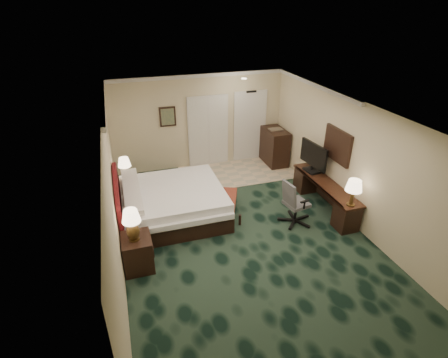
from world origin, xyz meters
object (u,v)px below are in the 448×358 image
object	(u,v)px
bed	(173,203)
bed_bench	(227,207)
nightstand_far	(126,190)
desk	(324,195)
nightstand_near	(138,253)
lamp_near	(132,225)
lamp_far	(125,169)
minibar	(274,147)
tv	(313,158)
desk_chair	(297,202)

from	to	relation	value
bed	bed_bench	distance (m)	1.24
nightstand_far	desk	world-z (taller)	desk
nightstand_near	bed_bench	size ratio (longest dim) A/B	0.57
lamp_near	bed_bench	world-z (taller)	lamp_near
lamp_far	minibar	world-z (taller)	lamp_far
nightstand_near	nightstand_far	bearing A→B (deg)	91.06
nightstand_near	minibar	distance (m)	5.62
bed	minibar	world-z (taller)	minibar
nightstand_far	tv	distance (m)	4.70
minibar	bed	bearing A→B (deg)	-149.79
bed_bench	desk	size ratio (longest dim) A/B	0.51
nightstand_far	minibar	xyz separation A→B (m)	(4.43, 0.89, 0.26)
nightstand_near	minibar	bearing A→B (deg)	38.67
minibar	bed_bench	bearing A→B (deg)	-134.40
desk	lamp_near	bearing A→B (deg)	-169.57
lamp_near	tv	bearing A→B (deg)	18.34
lamp_far	desk	size ratio (longest dim) A/B	0.25
desk	minibar	bearing A→B (deg)	91.30
bed	bed_bench	bearing A→B (deg)	-13.97
lamp_near	desk	distance (m)	4.59
nightstand_near	lamp_far	xyz separation A→B (m)	(-0.01, 2.63, 0.50)
nightstand_far	bed_bench	world-z (taller)	nightstand_far
lamp_far	nightstand_near	bearing A→B (deg)	-89.81
nightstand_far	lamp_far	xyz separation A→B (m)	(0.04, 0.01, 0.57)
lamp_far	minibar	bearing A→B (deg)	11.34
nightstand_near	bed_bench	xyz separation A→B (m)	(2.13, 1.21, -0.13)
nightstand_near	nightstand_far	xyz separation A→B (m)	(-0.05, 2.62, -0.06)
lamp_near	lamp_far	world-z (taller)	lamp_near
desk	minibar	xyz separation A→B (m)	(-0.06, 2.71, 0.20)
nightstand_near	desk_chair	size ratio (longest dim) A/B	0.62
nightstand_far	tv	size ratio (longest dim) A/B	0.57
bed	lamp_far	world-z (taller)	lamp_far
bed	desk_chair	distance (m)	2.78
lamp_far	desk	distance (m)	4.84
desk	nightstand_near	bearing A→B (deg)	-169.83
nightstand_far	minibar	world-z (taller)	minibar
nightstand_near	desk	xyz separation A→B (m)	(4.45, 0.80, -0.00)
nightstand_near	desk	distance (m)	4.52
lamp_near	tv	world-z (taller)	tv
desk	tv	distance (m)	0.96
tv	nightstand_near	bearing A→B (deg)	-168.25
bed	lamp_near	xyz separation A→B (m)	(-0.96, -1.53, 0.62)
bed	tv	bearing A→B (deg)	-0.80
bed	bed_bench	xyz separation A→B (m)	(1.19, -0.30, -0.16)
nightstand_far	lamp_near	bearing A→B (deg)	-89.47
bed	tv	size ratio (longest dim) A/B	2.35
tv	minibar	bearing A→B (deg)	85.10
nightstand_far	desk_chair	bearing A→B (deg)	-31.41
bed	lamp_far	bearing A→B (deg)	130.11
nightstand_far	desk_chair	distance (m)	4.18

